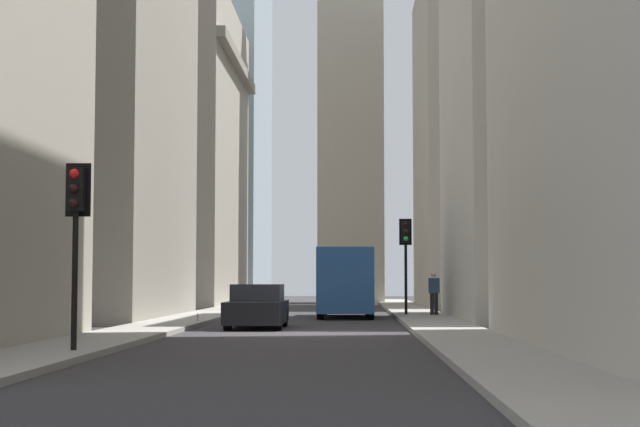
{
  "coord_description": "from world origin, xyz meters",
  "views": [
    {
      "loc": [
        -29.06,
        -1.66,
        1.55
      ],
      "look_at": [
        16.98,
        -0.18,
        4.65
      ],
      "focal_mm": 55.71,
      "sensor_mm": 36.0,
      "label": 1
    }
  ],
  "objects": [
    {
      "name": "discarded_bottle",
      "position": [
        5.03,
        3.66,
        0.25
      ],
      "size": [
        0.07,
        0.07,
        0.27
      ],
      "color": "#999EA3",
      "rests_on": "sidewalk_right"
    },
    {
      "name": "traffic_light_foreground",
      "position": [
        -9.12,
        3.96,
        2.94
      ],
      "size": [
        0.43,
        0.52,
        3.81
      ],
      "color": "black",
      "rests_on": "sidewalk_right"
    },
    {
      "name": "building_left_midfar",
      "position": [
        9.05,
        -10.59,
        9.78
      ],
      "size": [
        12.16,
        10.5,
        19.53
      ],
      "color": "#B7B2A5",
      "rests_on": "ground_plane"
    },
    {
      "name": "building_left_far",
      "position": [
        28.05,
        -10.6,
        9.46
      ],
      "size": [
        13.02,
        10.0,
        18.91
      ],
      "color": "#A8A091",
      "rests_on": "ground_plane"
    },
    {
      "name": "pedestrian",
      "position": [
        11.62,
        -5.01,
        1.1
      ],
      "size": [
        0.26,
        0.44,
        1.76
      ],
      "color": "black",
      "rests_on": "sidewalk_left"
    },
    {
      "name": "traffic_light_midblock",
      "position": [
        12.23,
        -3.9,
        3.06
      ],
      "size": [
        0.43,
        0.52,
        3.97
      ],
      "color": "black",
      "rests_on": "sidewalk_left"
    },
    {
      "name": "sidewalk_right",
      "position": [
        0.0,
        4.5,
        0.07
      ],
      "size": [
        90.0,
        2.2,
        0.14
      ],
      "primitive_type": "cube",
      "color": "gray",
      "rests_on": "ground_plane"
    },
    {
      "name": "building_right_far",
      "position": [
        31.5,
        10.59,
        9.2
      ],
      "size": [
        16.7,
        10.5,
        18.38
      ],
      "color": "#A8A091",
      "rests_on": "ground_plane"
    },
    {
      "name": "sedan_black",
      "position": [
        2.96,
        1.4,
        0.66
      ],
      "size": [
        4.3,
        1.78,
        1.42
      ],
      "color": "black",
      "rests_on": "ground_plane"
    },
    {
      "name": "delivery_truck",
      "position": [
        12.4,
        -1.4,
        1.46
      ],
      "size": [
        6.46,
        2.25,
        2.84
      ],
      "color": "#285699",
      "rests_on": "ground_plane"
    },
    {
      "name": "sidewalk_left",
      "position": [
        0.0,
        -4.5,
        0.07
      ],
      "size": [
        90.0,
        2.2,
        0.14
      ],
      "primitive_type": "cube",
      "color": "gray",
      "rests_on": "ground_plane"
    },
    {
      "name": "church_spire",
      "position": [
        38.11,
        -1.59,
        18.96
      ],
      "size": [
        4.85,
        4.85,
        36.44
      ],
      "color": "#A8A091",
      "rests_on": "ground_plane"
    },
    {
      "name": "ground_plane",
      "position": [
        0.0,
        0.0,
        0.0
      ],
      "size": [
        135.0,
        135.0,
        0.0
      ],
      "primitive_type": "plane",
      "color": "#302D30"
    }
  ]
}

